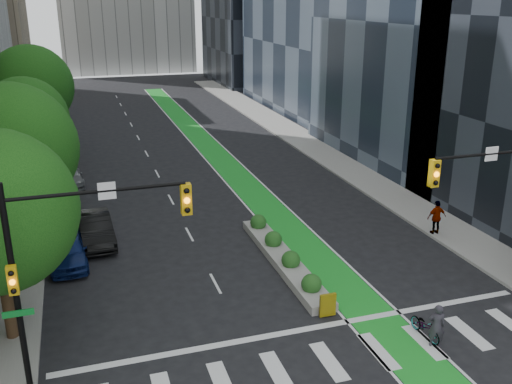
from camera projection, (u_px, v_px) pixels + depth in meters
ground at (318, 346)px, 21.53m from camera, size 160.00×160.00×0.00m
sidewalk_left at (24, 180)px, 40.61m from camera, size 3.60×90.00×0.15m
sidewalk_right at (327, 154)px, 47.42m from camera, size 3.60×90.00×0.15m
bike_lane_paint at (210, 149)px, 49.40m from camera, size 2.20×70.00×0.01m
tree_mid at (11, 149)px, 27.34m from camera, size 6.40×6.40×8.78m
tree_midfar at (25, 121)px, 36.55m from camera, size 5.60×5.60×7.76m
tree_far at (31, 87)px, 45.31m from camera, size 6.60×6.60×9.00m
signal_left at (63, 257)px, 17.88m from camera, size 6.14×0.51×7.20m
median_planter at (283, 256)px, 28.09m from camera, size 1.20×10.26×1.10m
bicycle at (425, 327)px, 21.99m from camera, size 0.73×1.74×0.89m
cyclist at (437, 326)px, 21.26m from camera, size 0.75×0.63×1.75m
parked_car_left_near at (68, 250)px, 27.90m from camera, size 1.86×4.44×1.50m
parked_car_left_mid at (95, 229)px, 30.32m from camera, size 1.98×4.87×1.57m
parked_car_left_far at (69, 176)px, 39.77m from camera, size 2.21×4.53×1.27m
pedestrian_far at (437, 217)px, 31.06m from camera, size 1.14×0.52×1.90m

